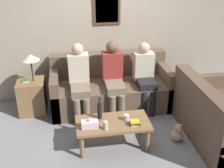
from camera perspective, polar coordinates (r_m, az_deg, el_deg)
name	(u,v)px	position (r m, az deg, el deg)	size (l,w,h in m)	color
ground_plane	(116,120)	(4.78, 0.79, -7.36)	(16.00, 16.00, 0.00)	gray
wall_back	(107,29)	(5.16, -1.10, 11.05)	(9.00, 0.08, 2.60)	#9E937F
couch_main	(111,89)	(5.07, -0.23, -1.09)	(2.10, 0.89, 0.92)	brown
couch_side	(217,119)	(4.48, 20.53, -6.77)	(0.89, 1.59, 0.92)	brown
coffee_table	(113,125)	(4.04, 0.17, -8.39)	(1.04, 0.53, 0.40)	olive
side_table_with_lamp	(32,94)	(5.05, -15.93, -1.98)	(0.45, 0.45, 1.07)	olive
wine_bottle	(100,111)	(4.03, -2.52, -5.41)	(0.07, 0.07, 0.33)	black
drinking_glass	(126,117)	(4.03, 2.95, -6.81)	(0.08, 0.08, 0.09)	silver
book_stack	(135,123)	(3.94, 4.63, -7.85)	(0.16, 0.11, 0.07)	beige
soda_can	(106,125)	(3.82, -1.32, -8.41)	(0.07, 0.07, 0.12)	#BCBCC1
tissue_box	(90,124)	(3.87, -4.55, -8.13)	(0.23, 0.12, 0.15)	silver
person_left	(79,79)	(4.67, -6.64, 1.08)	(0.34, 0.64, 1.24)	#756651
person_middle	(113,75)	(4.75, 0.31, 1.76)	(0.34, 0.65, 1.24)	#756651
person_right	(145,74)	(4.88, 6.67, 1.95)	(0.34, 0.57, 1.19)	black
teddy_bear	(177,133)	(4.37, 13.09, -9.76)	(0.18, 0.18, 0.28)	tan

